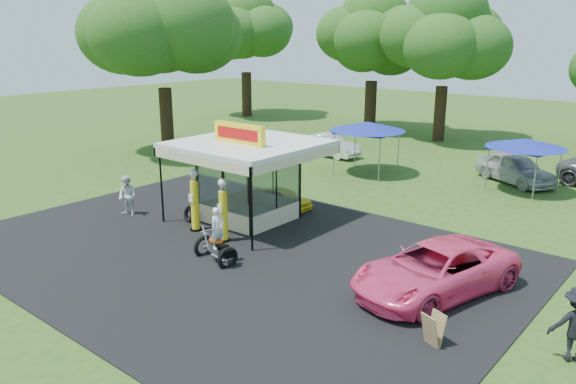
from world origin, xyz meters
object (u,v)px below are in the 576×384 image
(gas_pump_right, at_px, (223,212))
(tent_east, at_px, (526,144))
(spectator_west, at_px, (127,196))
(bg_car_a, at_px, (329,145))
(motorcycle, at_px, (217,240))
(kiosk_car, at_px, (283,198))
(bg_car_c, at_px, (516,168))
(tent_west, at_px, (367,127))
(spectator_east_a, at_px, (576,325))
(gas_pump_left, at_px, (195,201))
(pink_sedan, at_px, (435,270))
(gas_station_kiosk, at_px, (249,179))
(a_frame_sign, at_px, (433,330))

(gas_pump_right, xyz_separation_m, tent_east, (6.34, 14.45, 1.24))
(spectator_west, bearing_deg, bg_car_a, 85.24)
(motorcycle, relative_size, kiosk_car, 0.73)
(bg_car_c, xyz_separation_m, tent_west, (-7.21, -3.21, 1.87))
(spectator_west, distance_m, spectator_east_a, 17.80)
(gas_pump_left, distance_m, pink_sedan, 9.89)
(bg_car_a, relative_size, tent_east, 1.11)
(bg_car_c, height_order, tent_west, tent_west)
(motorcycle, distance_m, spectator_west, 6.86)
(spectator_west, xyz_separation_m, bg_car_a, (-0.55, 15.62, -0.19))
(gas_station_kiosk, xyz_separation_m, motorcycle, (2.31, -4.04, -0.98))
(gas_pump_left, xyz_separation_m, tent_west, (0.04, 12.63, 1.42))
(gas_station_kiosk, height_order, tent_west, gas_station_kiosk)
(gas_pump_right, height_order, bg_car_a, gas_pump_right)
(a_frame_sign, relative_size, spectator_west, 0.50)
(bg_car_a, bearing_deg, tent_west, -116.77)
(bg_car_a, bearing_deg, bg_car_c, -83.72)
(gas_pump_right, height_order, a_frame_sign, gas_pump_right)
(motorcycle, height_order, spectator_east_a, motorcycle)
(kiosk_car, distance_m, tent_west, 8.37)
(spectator_west, bearing_deg, motorcycle, -16.07)
(spectator_west, bearing_deg, gas_pump_right, -2.25)
(motorcycle, relative_size, a_frame_sign, 2.31)
(motorcycle, relative_size, spectator_west, 1.17)
(gas_pump_right, bearing_deg, motorcycle, -50.35)
(a_frame_sign, distance_m, kiosk_car, 12.32)
(tent_east, bearing_deg, a_frame_sign, -79.28)
(a_frame_sign, relative_size, tent_west, 0.21)
(pink_sedan, relative_size, bg_car_a, 1.31)
(spectator_west, height_order, bg_car_c, spectator_west)
(gas_pump_left, distance_m, tent_east, 16.50)
(motorcycle, relative_size, spectator_east_a, 1.09)
(gas_pump_left, distance_m, bg_car_c, 17.43)
(gas_station_kiosk, height_order, motorcycle, gas_station_kiosk)
(gas_station_kiosk, distance_m, tent_east, 14.06)
(kiosk_car, bearing_deg, bg_car_a, 25.57)
(pink_sedan, bearing_deg, bg_car_a, 150.90)
(gas_pump_left, bearing_deg, kiosk_car, 81.25)
(spectator_west, height_order, bg_car_a, spectator_west)
(tent_east, bearing_deg, bg_car_a, 176.63)
(tent_west, bearing_deg, spectator_west, -106.06)
(pink_sedan, xyz_separation_m, tent_west, (-9.79, 11.74, 1.88))
(motorcycle, bearing_deg, gas_pump_left, 160.13)
(gas_pump_right, relative_size, a_frame_sign, 2.78)
(gas_station_kiosk, height_order, bg_car_c, gas_station_kiosk)
(kiosk_car, relative_size, spectator_east_a, 1.48)
(motorcycle, xyz_separation_m, spectator_west, (-6.77, 1.11, 0.08))
(gas_pump_right, bearing_deg, spectator_east_a, -1.07)
(bg_car_a, relative_size, tent_west, 1.01)
(kiosk_car, bearing_deg, bg_car_c, -30.18)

